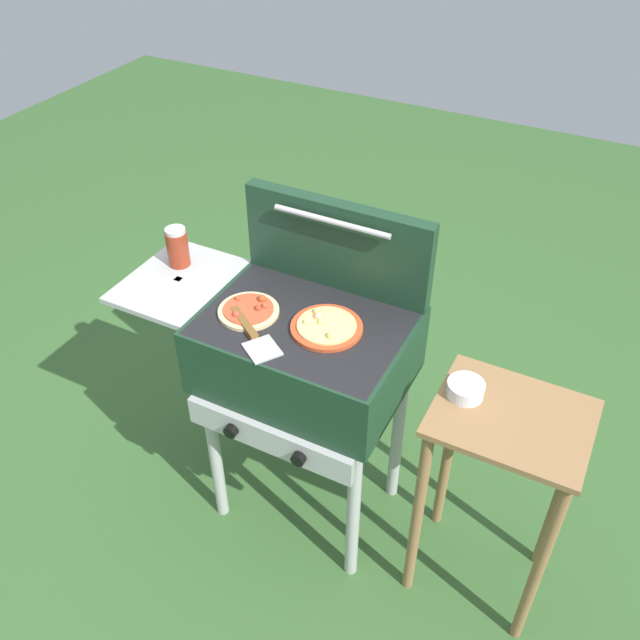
# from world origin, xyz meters

# --- Properties ---
(ground_plane) EXTENTS (8.00, 8.00, 0.00)m
(ground_plane) POSITION_xyz_m (0.00, 0.00, 0.00)
(ground_plane) COLOR #38602D
(grill) EXTENTS (0.96, 0.53, 0.90)m
(grill) POSITION_xyz_m (-0.01, -0.00, 0.76)
(grill) COLOR #193823
(grill) RESTS_ON ground_plane
(grill_lid_open) EXTENTS (0.63, 0.08, 0.30)m
(grill_lid_open) POSITION_xyz_m (0.00, 0.21, 1.05)
(grill_lid_open) COLOR #193823
(grill_lid_open) RESTS_ON grill
(pizza_cheese) EXTENTS (0.22, 0.22, 0.04)m
(pizza_cheese) POSITION_xyz_m (0.07, -0.01, 0.91)
(pizza_cheese) COLOR #C64723
(pizza_cheese) RESTS_ON grill
(pizza_pepperoni) EXTENTS (0.19, 0.19, 0.04)m
(pizza_pepperoni) POSITION_xyz_m (-0.17, -0.05, 0.91)
(pizza_pepperoni) COLOR beige
(pizza_pepperoni) RESTS_ON grill
(sauce_jar) EXTENTS (0.07, 0.07, 0.14)m
(sauce_jar) POSITION_xyz_m (-0.53, 0.07, 0.97)
(sauce_jar) COLOR maroon
(sauce_jar) RESTS_ON grill
(spatula) EXTENTS (0.25, 0.19, 0.02)m
(spatula) POSITION_xyz_m (-0.11, -0.14, 0.91)
(spatula) COLOR #B7BABF
(spatula) RESTS_ON grill
(prep_table) EXTENTS (0.44, 0.36, 0.80)m
(prep_table) POSITION_xyz_m (0.66, 0.00, 0.57)
(prep_table) COLOR olive
(prep_table) RESTS_ON ground_plane
(topping_bowl_near) EXTENTS (0.11, 0.11, 0.04)m
(topping_bowl_near) POSITION_xyz_m (0.51, 0.02, 0.82)
(topping_bowl_near) COLOR silver
(topping_bowl_near) RESTS_ON prep_table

